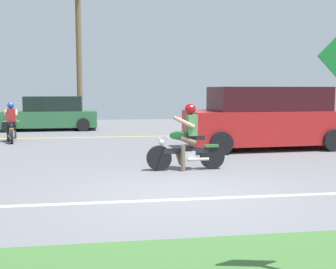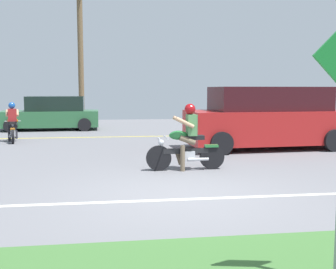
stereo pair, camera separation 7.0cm
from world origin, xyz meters
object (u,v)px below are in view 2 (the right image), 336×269
object	(u,v)px
parked_car_1	(52,114)
motorcyclist_distant	(13,125)
suv_nearby	(267,119)
motorcyclist	(186,142)

from	to	relation	value
parked_car_1	motorcyclist_distant	size ratio (longest dim) A/B	2.65
suv_nearby	motorcyclist_distant	size ratio (longest dim) A/B	3.10
motorcyclist	suv_nearby	size ratio (longest dim) A/B	0.35
motorcyclist_distant	suv_nearby	bearing A→B (deg)	-19.25
motorcyclist	motorcyclist_distant	distance (m)	7.60
suv_nearby	motorcyclist_distant	distance (m)	8.44
parked_car_1	motorcyclist	bearing A→B (deg)	-67.08
suv_nearby	motorcyclist	bearing A→B (deg)	-135.32
suv_nearby	parked_car_1	world-z (taller)	suv_nearby
parked_car_1	motorcyclist_distant	bearing A→B (deg)	-100.42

